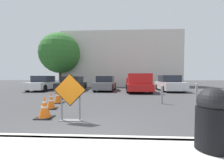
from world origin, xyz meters
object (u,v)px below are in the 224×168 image
(bollard_nearest, at_px, (162,94))
(traffic_cone_second, at_px, (51,101))
(road_closed_sign, at_px, (70,95))
(parked_car_nearest, at_px, (43,84))
(pickup_truck, at_px, (138,84))
(bollard_second, at_px, (196,93))
(traffic_cone_nearest, at_px, (45,107))
(trash_bin, at_px, (212,119))
(traffic_cone_third, at_px, (58,96))
(parked_car_second, at_px, (72,84))
(traffic_cone_fourth, at_px, (62,93))
(parked_car_third, at_px, (105,84))
(parked_car_fourth, at_px, (169,84))
(traffic_cone_fifth, at_px, (64,92))

(bollard_nearest, bearing_deg, traffic_cone_second, -164.05)
(road_closed_sign, relative_size, bollard_nearest, 1.56)
(road_closed_sign, xyz_separation_m, bollard_nearest, (3.56, 3.08, -0.31))
(parked_car_nearest, relative_size, pickup_truck, 0.74)
(parked_car_nearest, relative_size, bollard_second, 3.94)
(road_closed_sign, distance_m, traffic_cone_second, 2.21)
(traffic_cone_nearest, bearing_deg, trash_bin, -29.08)
(traffic_cone_third, relative_size, bollard_second, 0.76)
(parked_car_second, distance_m, pickup_truck, 6.14)
(traffic_cone_fourth, height_order, bollard_nearest, bollard_nearest)
(parked_car_second, bearing_deg, trash_bin, 119.00)
(parked_car_third, relative_size, trash_bin, 4.05)
(pickup_truck, height_order, trash_bin, pickup_truck)
(parked_car_fourth, bearing_deg, trash_bin, 75.81)
(traffic_cone_third, bearing_deg, road_closed_sign, -61.42)
(parked_car_second, xyz_separation_m, parked_car_third, (3.07, 0.61, 0.02))
(traffic_cone_fourth, bearing_deg, road_closed_sign, -65.91)
(road_closed_sign, distance_m, bollard_nearest, 4.72)
(traffic_cone_fourth, xyz_separation_m, bollard_second, (7.18, -1.32, 0.19))
(traffic_cone_second, bearing_deg, bollard_second, 12.08)
(pickup_truck, relative_size, bollard_nearest, 5.97)
(pickup_truck, height_order, bollard_nearest, pickup_truck)
(road_closed_sign, bearing_deg, traffic_cone_fifth, 112.29)
(traffic_cone_second, bearing_deg, traffic_cone_third, 101.63)
(traffic_cone_nearest, xyz_separation_m, traffic_cone_fifth, (-1.42, 5.49, -0.04))
(parked_car_second, height_order, trash_bin, parked_car_second)
(traffic_cone_fourth, relative_size, parked_car_second, 0.18)
(road_closed_sign, relative_size, parked_car_second, 0.35)
(traffic_cone_fifth, distance_m, parked_car_nearest, 5.61)
(bollard_second, bearing_deg, traffic_cone_nearest, -155.55)
(pickup_truck, xyz_separation_m, parked_car_fourth, (3.08, 0.95, -0.05))
(pickup_truck, bearing_deg, traffic_cone_fifth, 33.54)
(traffic_cone_fourth, height_order, bollard_second, bollard_second)
(road_closed_sign, distance_m, traffic_cone_nearest, 1.08)
(parked_car_third, distance_m, bollard_nearest, 7.90)
(pickup_truck, distance_m, bollard_second, 6.47)
(traffic_cone_third, distance_m, bollard_second, 6.88)
(road_closed_sign, height_order, bollard_nearest, road_closed_sign)
(traffic_cone_nearest, height_order, traffic_cone_fourth, traffic_cone_fourth)
(traffic_cone_fourth, xyz_separation_m, pickup_truck, (5.10, 4.80, 0.37))
(traffic_cone_third, bearing_deg, traffic_cone_second, -78.37)
(parked_car_third, bearing_deg, road_closed_sign, 93.15)
(traffic_cone_fourth, distance_m, bollard_second, 7.30)
(bollard_nearest, bearing_deg, traffic_cone_nearest, -148.12)
(traffic_cone_fifth, xyz_separation_m, parked_car_nearest, (-3.70, 4.20, 0.35))
(trash_bin, distance_m, bollard_nearest, 5.02)
(traffic_cone_second, height_order, traffic_cone_fifth, traffic_cone_second)
(traffic_cone_third, relative_size, parked_car_nearest, 0.19)
(traffic_cone_fifth, height_order, bollard_second, bollard_second)
(traffic_cone_fifth, bearing_deg, traffic_cone_second, -76.46)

